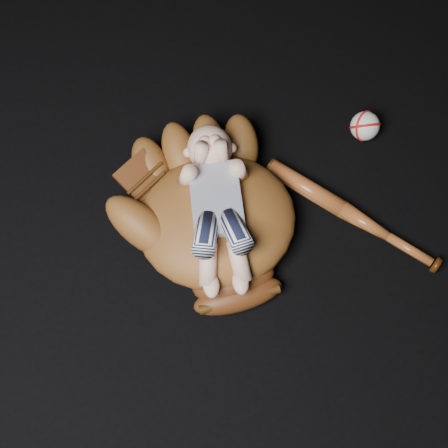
{
  "coord_description": "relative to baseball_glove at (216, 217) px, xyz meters",
  "views": [
    {
      "loc": [
        -0.28,
        -0.55,
        1.22
      ],
      "look_at": [
        -0.15,
        -0.07,
        0.09
      ],
      "focal_mm": 45.0,
      "sensor_mm": 36.0,
      "label": 1
    }
  ],
  "objects": [
    {
      "name": "baseball_glove",
      "position": [
        0.0,
        0.0,
        0.0
      ],
      "size": [
        0.45,
        0.51,
        0.16
      ],
      "primitive_type": null,
      "rotation": [
        0.0,
        0.0,
        0.01
      ],
      "color": "#5F3414",
      "rests_on": "ground"
    },
    {
      "name": "newborn_baby",
      "position": [
        0.0,
        -0.01,
        0.06
      ],
      "size": [
        0.23,
        0.41,
        0.16
      ],
      "primitive_type": null,
      "rotation": [
        0.0,
        0.0,
        -0.15
      ],
      "color": "#E8B195",
      "rests_on": "baseball_glove"
    },
    {
      "name": "baseball_bat",
      "position": [
        0.31,
        -0.06,
        -0.06
      ],
      "size": [
        0.32,
        0.38,
        0.04
      ],
      "primitive_type": null,
      "rotation": [
        0.0,
        0.0,
        0.69
      ],
      "color": "brown",
      "rests_on": "ground"
    },
    {
      "name": "baseball",
      "position": [
        0.43,
        0.16,
        -0.04
      ],
      "size": [
        0.09,
        0.09,
        0.07
      ],
      "primitive_type": "sphere",
      "rotation": [
        0.0,
        0.0,
        0.21
      ],
      "color": "silver",
      "rests_on": "ground"
    }
  ]
}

